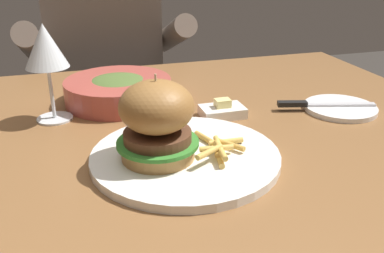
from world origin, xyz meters
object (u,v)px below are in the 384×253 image
at_px(burger_sandwich, 157,120).
at_px(table_knife, 317,104).
at_px(diner_person, 108,96).
at_px(main_plate, 185,156).
at_px(butter_dish, 222,111).
at_px(wine_glass, 45,49).
at_px(soup_bowl, 118,90).
at_px(bread_plate, 340,108).

height_order(burger_sandwich, table_knife, burger_sandwich).
bearing_deg(table_knife, diner_person, 116.67).
bearing_deg(main_plate, butter_dish, 52.68).
height_order(wine_glass, soup_bowl, wine_glass).
relative_size(main_plate, diner_person, 0.26).
bearing_deg(wine_glass, burger_sandwich, -57.29).
relative_size(burger_sandwich, diner_person, 0.11).
bearing_deg(table_knife, butter_dish, 172.69).
xyz_separation_m(soup_bowl, diner_person, (0.02, 0.55, -0.20)).
height_order(wine_glass, bread_plate, wine_glass).
bearing_deg(burger_sandwich, soup_bowl, 93.85).
distance_m(main_plate, soup_bowl, 0.31).
distance_m(burger_sandwich, soup_bowl, 0.31).
height_order(main_plate, butter_dish, butter_dish).
relative_size(table_knife, soup_bowl, 0.87).
distance_m(main_plate, table_knife, 0.35).
relative_size(burger_sandwich, soup_bowl, 0.59).
height_order(bread_plate, soup_bowl, soup_bowl).
height_order(table_knife, butter_dish, butter_dish).
distance_m(wine_glass, table_knife, 0.54).
relative_size(butter_dish, soup_bowl, 0.38).
bearing_deg(soup_bowl, main_plate, -77.85).
xyz_separation_m(bread_plate, table_knife, (-0.05, 0.01, 0.01)).
height_order(burger_sandwich, wine_glass, wine_glass).
relative_size(soup_bowl, diner_person, 0.19).
bearing_deg(burger_sandwich, bread_plate, 16.80).
bearing_deg(burger_sandwich, table_knife, 20.68).
height_order(main_plate, diner_person, diner_person).
bearing_deg(table_knife, burger_sandwich, -159.32).
relative_size(bread_plate, table_knife, 0.74).
bearing_deg(wine_glass, main_plate, -50.05).
relative_size(table_knife, butter_dish, 2.30).
distance_m(main_plate, bread_plate, 0.39).
distance_m(butter_dish, soup_bowl, 0.23).
height_order(burger_sandwich, diner_person, diner_person).
height_order(bread_plate, butter_dish, butter_dish).
xyz_separation_m(table_knife, soup_bowl, (-0.38, 0.17, 0.01)).
bearing_deg(butter_dish, wine_glass, 166.28).
xyz_separation_m(wine_glass, bread_plate, (0.57, -0.12, -0.14)).
distance_m(main_plate, butter_dish, 0.20).
relative_size(wine_glass, table_knife, 0.94).
xyz_separation_m(bread_plate, soup_bowl, (-0.43, 0.18, 0.02)).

